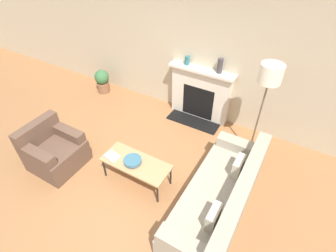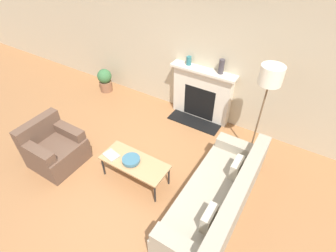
{
  "view_description": "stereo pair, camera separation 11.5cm",
  "coord_description": "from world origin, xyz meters",
  "px_view_note": "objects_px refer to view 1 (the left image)",
  "views": [
    {
      "loc": [
        1.94,
        -2.08,
        3.64
      ],
      "look_at": [
        0.02,
        1.24,
        0.45
      ],
      "focal_mm": 28.0,
      "sensor_mm": 36.0,
      "label": 1
    },
    {
      "loc": [
        2.04,
        -2.02,
        3.64
      ],
      "look_at": [
        0.02,
        1.24,
        0.45
      ],
      "focal_mm": 28.0,
      "sensor_mm": 36.0,
      "label": 2
    }
  ],
  "objects_px": {
    "bowl": "(133,161)",
    "potted_plant": "(102,81)",
    "floor_lamp": "(268,84)",
    "coffee_table": "(136,164)",
    "mantel_vase_center_left": "(220,66)",
    "book": "(112,156)",
    "couch": "(220,198)",
    "mantel_vase_left": "(187,60)",
    "fireplace": "(200,94)",
    "armchair_near": "(54,151)"
  },
  "relations": [
    {
      "from": "bowl",
      "to": "potted_plant",
      "type": "xyz_separation_m",
      "value": [
        -2.36,
        1.95,
        -0.17
      ]
    },
    {
      "from": "floor_lamp",
      "to": "coffee_table",
      "type": "bearing_deg",
      "value": -132.1
    },
    {
      "from": "floor_lamp",
      "to": "mantel_vase_center_left",
      "type": "xyz_separation_m",
      "value": [
        -1.0,
        0.57,
        -0.2
      ]
    },
    {
      "from": "floor_lamp",
      "to": "mantel_vase_center_left",
      "type": "bearing_deg",
      "value": 150.35
    },
    {
      "from": "book",
      "to": "mantel_vase_center_left",
      "type": "bearing_deg",
      "value": 80.5
    },
    {
      "from": "bowl",
      "to": "potted_plant",
      "type": "height_order",
      "value": "potted_plant"
    },
    {
      "from": "potted_plant",
      "to": "couch",
      "type": "bearing_deg",
      "value": -24.99
    },
    {
      "from": "book",
      "to": "bowl",
      "type": "bearing_deg",
      "value": 22.09
    },
    {
      "from": "mantel_vase_left",
      "to": "mantel_vase_center_left",
      "type": "relative_size",
      "value": 0.61
    },
    {
      "from": "couch",
      "to": "coffee_table",
      "type": "xyz_separation_m",
      "value": [
        -1.44,
        -0.13,
        0.08
      ]
    },
    {
      "from": "bowl",
      "to": "mantel_vase_center_left",
      "type": "distance_m",
      "value": 2.45
    },
    {
      "from": "couch",
      "to": "mantel_vase_center_left",
      "type": "height_order",
      "value": "mantel_vase_center_left"
    },
    {
      "from": "couch",
      "to": "mantel_vase_left",
      "type": "relative_size",
      "value": 12.5
    },
    {
      "from": "book",
      "to": "floor_lamp",
      "type": "distance_m",
      "value": 2.79
    },
    {
      "from": "fireplace",
      "to": "book",
      "type": "relative_size",
      "value": 4.8
    },
    {
      "from": "coffee_table",
      "to": "mantel_vase_left",
      "type": "xyz_separation_m",
      "value": [
        -0.22,
        2.22,
        0.86
      ]
    },
    {
      "from": "book",
      "to": "mantel_vase_left",
      "type": "relative_size",
      "value": 1.63
    },
    {
      "from": "mantel_vase_center_left",
      "to": "fireplace",
      "type": "bearing_deg",
      "value": -177.68
    },
    {
      "from": "coffee_table",
      "to": "book",
      "type": "distance_m",
      "value": 0.42
    },
    {
      "from": "armchair_near",
      "to": "mantel_vase_center_left",
      "type": "distance_m",
      "value": 3.45
    },
    {
      "from": "bowl",
      "to": "mantel_vase_center_left",
      "type": "height_order",
      "value": "mantel_vase_center_left"
    },
    {
      "from": "coffee_table",
      "to": "bowl",
      "type": "relative_size",
      "value": 3.9
    },
    {
      "from": "fireplace",
      "to": "bowl",
      "type": "height_order",
      "value": "fireplace"
    },
    {
      "from": "fireplace",
      "to": "mantel_vase_center_left",
      "type": "bearing_deg",
      "value": 2.32
    },
    {
      "from": "fireplace",
      "to": "mantel_vase_center_left",
      "type": "distance_m",
      "value": 0.82
    },
    {
      "from": "fireplace",
      "to": "potted_plant",
      "type": "height_order",
      "value": "fireplace"
    },
    {
      "from": "potted_plant",
      "to": "mantel_vase_center_left",
      "type": "bearing_deg",
      "value": 5.82
    },
    {
      "from": "coffee_table",
      "to": "book",
      "type": "relative_size",
      "value": 3.98
    },
    {
      "from": "fireplace",
      "to": "armchair_near",
      "type": "xyz_separation_m",
      "value": [
        -1.64,
        -2.62,
        -0.26
      ]
    },
    {
      "from": "armchair_near",
      "to": "potted_plant",
      "type": "bearing_deg",
      "value": 21.13
    },
    {
      "from": "armchair_near",
      "to": "book",
      "type": "relative_size",
      "value": 2.88
    },
    {
      "from": "bowl",
      "to": "mantel_vase_left",
      "type": "relative_size",
      "value": 1.67
    },
    {
      "from": "couch",
      "to": "mantel_vase_left",
      "type": "height_order",
      "value": "mantel_vase_left"
    },
    {
      "from": "mantel_vase_left",
      "to": "potted_plant",
      "type": "relative_size",
      "value": 0.3
    },
    {
      "from": "bowl",
      "to": "book",
      "type": "relative_size",
      "value": 1.02
    },
    {
      "from": "coffee_table",
      "to": "book",
      "type": "height_order",
      "value": "book"
    },
    {
      "from": "fireplace",
      "to": "potted_plant",
      "type": "distance_m",
      "value": 2.57
    },
    {
      "from": "fireplace",
      "to": "armchair_near",
      "type": "height_order",
      "value": "fireplace"
    },
    {
      "from": "mantel_vase_left",
      "to": "coffee_table",
      "type": "bearing_deg",
      "value": -84.4
    },
    {
      "from": "couch",
      "to": "bowl",
      "type": "distance_m",
      "value": 1.49
    },
    {
      "from": "fireplace",
      "to": "mantel_vase_center_left",
      "type": "relative_size",
      "value": 4.82
    },
    {
      "from": "fireplace",
      "to": "mantel_vase_left",
      "type": "distance_m",
      "value": 0.78
    },
    {
      "from": "fireplace",
      "to": "couch",
      "type": "distance_m",
      "value": 2.46
    },
    {
      "from": "mantel_vase_center_left",
      "to": "bowl",
      "type": "bearing_deg",
      "value": -103.18
    },
    {
      "from": "armchair_near",
      "to": "coffee_table",
      "type": "height_order",
      "value": "armchair_near"
    },
    {
      "from": "bowl",
      "to": "floor_lamp",
      "type": "height_order",
      "value": "floor_lamp"
    },
    {
      "from": "fireplace",
      "to": "potted_plant",
      "type": "relative_size",
      "value": 2.37
    },
    {
      "from": "fireplace",
      "to": "mantel_vase_left",
      "type": "bearing_deg",
      "value": 177.69
    },
    {
      "from": "armchair_near",
      "to": "couch",
      "type": "bearing_deg",
      "value": -79.37
    },
    {
      "from": "coffee_table",
      "to": "mantel_vase_left",
      "type": "distance_m",
      "value": 2.39
    }
  ]
}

